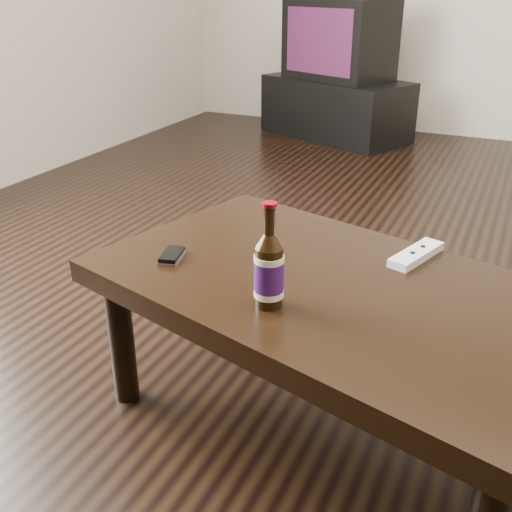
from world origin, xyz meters
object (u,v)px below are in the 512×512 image
at_px(tv_stand, 336,108).
at_px(remote, 416,254).
at_px(tv, 340,39).
at_px(phone, 172,256).
at_px(beer_bottle, 269,271).
at_px(coffee_table, 332,303).

relative_size(tv_stand, remote, 5.29).
xyz_separation_m(tv, phone, (0.55, -3.09, -0.25)).
bearing_deg(phone, tv, 85.95).
bearing_deg(beer_bottle, coffee_table, 59.84).
bearing_deg(tv_stand, remote, -45.80).
bearing_deg(beer_bottle, tv, 105.13).
height_order(tv, remote, tv).
xyz_separation_m(phone, remote, (0.56, 0.26, 0.00)).
height_order(tv_stand, tv, tv).
height_order(coffee_table, beer_bottle, beer_bottle).
height_order(beer_bottle, remote, beer_bottle).
relative_size(coffee_table, beer_bottle, 5.45).
xyz_separation_m(beer_bottle, remote, (0.24, 0.37, -0.07)).
bearing_deg(coffee_table, tv_stand, 107.50).
bearing_deg(tv, tv_stand, 90.00).
bearing_deg(remote, coffee_table, -106.71).
xyz_separation_m(coffee_table, beer_bottle, (-0.09, -0.16, 0.14)).
xyz_separation_m(tv_stand, coffee_table, (0.96, -3.04, 0.16)).
bearing_deg(tv_stand, coffee_table, -49.65).
relative_size(tv_stand, phone, 10.36).
bearing_deg(beer_bottle, tv_stand, 105.11).
relative_size(coffee_table, phone, 12.70).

